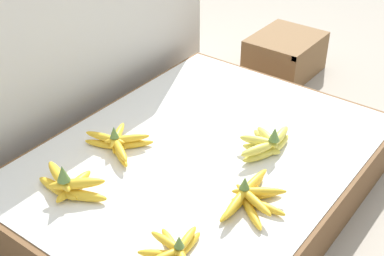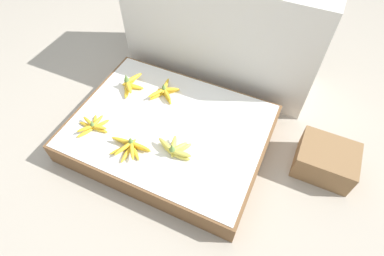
# 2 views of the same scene
# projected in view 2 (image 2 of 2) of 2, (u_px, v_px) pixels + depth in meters

# --- Properties ---
(ground_plane) EXTENTS (10.00, 10.00, 0.00)m
(ground_plane) POSITION_uv_depth(u_px,v_px,m) (170.00, 140.00, 2.02)
(ground_plane) COLOR #A89E8E
(display_platform) EXTENTS (1.22, 0.93, 0.17)m
(display_platform) POSITION_uv_depth(u_px,v_px,m) (170.00, 133.00, 1.96)
(display_platform) COLOR brown
(display_platform) RESTS_ON ground_plane
(back_vendor_table) EXTENTS (1.38, 0.51, 0.82)m
(back_vendor_table) POSITION_uv_depth(u_px,v_px,m) (225.00, 27.00, 2.13)
(back_vendor_table) COLOR beige
(back_vendor_table) RESTS_ON ground_plane
(wooden_crate) EXTENTS (0.34, 0.28, 0.19)m
(wooden_crate) POSITION_uv_depth(u_px,v_px,m) (325.00, 160.00, 1.81)
(wooden_crate) COLOR olive
(wooden_crate) RESTS_ON ground_plane
(banana_bunch_front_left) EXTENTS (0.21, 0.21, 0.08)m
(banana_bunch_front_left) POSITION_uv_depth(u_px,v_px,m) (93.00, 126.00, 1.86)
(banana_bunch_front_left) COLOR gold
(banana_bunch_front_left) RESTS_ON display_platform
(banana_bunch_front_midleft) EXTENTS (0.25, 0.17, 0.09)m
(banana_bunch_front_midleft) POSITION_uv_depth(u_px,v_px,m) (130.00, 147.00, 1.75)
(banana_bunch_front_midleft) COLOR gold
(banana_bunch_front_midleft) RESTS_ON display_platform
(banana_bunch_front_midright) EXTENTS (0.24, 0.15, 0.10)m
(banana_bunch_front_midright) POSITION_uv_depth(u_px,v_px,m) (175.00, 149.00, 1.74)
(banana_bunch_front_midright) COLOR #DBCC4C
(banana_bunch_front_midright) RESTS_ON display_platform
(banana_bunch_middle_left) EXTENTS (0.16, 0.24, 0.11)m
(banana_bunch_middle_left) POSITION_uv_depth(u_px,v_px,m) (130.00, 84.00, 2.07)
(banana_bunch_middle_left) COLOR gold
(banana_bunch_middle_left) RESTS_ON display_platform
(banana_bunch_middle_midleft) EXTENTS (0.18, 0.23, 0.09)m
(banana_bunch_middle_midleft) POSITION_uv_depth(u_px,v_px,m) (165.00, 91.00, 2.03)
(banana_bunch_middle_midleft) COLOR gold
(banana_bunch_middle_midleft) RESTS_ON display_platform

